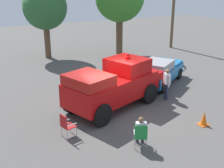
# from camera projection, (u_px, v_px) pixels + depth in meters

# --- Properties ---
(ground_plane) EXTENTS (60.00, 60.00, 0.00)m
(ground_plane) POSITION_uv_depth(u_px,v_px,m) (114.00, 112.00, 14.66)
(ground_plane) COLOR #514F4C
(vintage_fire_truck) EXTENTS (6.33, 4.18, 2.59)m
(vintage_fire_truck) POSITION_uv_depth(u_px,v_px,m) (115.00, 84.00, 14.96)
(vintage_fire_truck) COLOR black
(vintage_fire_truck) RESTS_ON ground
(classic_hot_rod) EXTENTS (4.65, 3.96, 1.46)m
(classic_hot_rod) POSITION_uv_depth(u_px,v_px,m) (159.00, 71.00, 18.47)
(classic_hot_rod) COLOR black
(classic_hot_rod) RESTS_ON ground
(lawn_chair_near_truck) EXTENTS (0.67, 0.67, 1.02)m
(lawn_chair_near_truck) POSITION_uv_depth(u_px,v_px,m) (141.00, 134.00, 11.39)
(lawn_chair_near_truck) COLOR #B7BABF
(lawn_chair_near_truck) RESTS_ON ground
(lawn_chair_by_car) EXTENTS (0.61, 0.61, 1.02)m
(lawn_chair_by_car) POSITION_uv_depth(u_px,v_px,m) (66.00, 124.00, 12.18)
(lawn_chair_by_car) COLOR #B7BABF
(lawn_chair_by_car) RESTS_ON ground
(spectator_seated) EXTENTS (0.58, 0.64, 1.29)m
(spectator_seated) POSITION_uv_depth(u_px,v_px,m) (141.00, 130.00, 11.48)
(spectator_seated) COLOR #383842
(spectator_seated) RESTS_ON ground
(spectator_standing) EXTENTS (0.35, 0.65, 1.68)m
(spectator_standing) POSITION_uv_depth(u_px,v_px,m) (167.00, 82.00, 15.93)
(spectator_standing) COLOR #2D334C
(spectator_standing) RESTS_ON ground
(oak_tree_right) EXTENTS (3.43, 3.43, 5.71)m
(oak_tree_right) POSITION_uv_depth(u_px,v_px,m) (45.00, 8.00, 23.22)
(oak_tree_right) COLOR brown
(oak_tree_right) RESTS_ON ground
(utility_pole) EXTENTS (0.72, 1.63, 7.42)m
(utility_pole) POSITION_uv_depth(u_px,v_px,m) (174.00, 5.00, 26.77)
(utility_pole) COLOR brown
(utility_pole) RESTS_ON ground
(traffic_cone) EXTENTS (0.40, 0.40, 0.64)m
(traffic_cone) POSITION_uv_depth(u_px,v_px,m) (204.00, 119.00, 13.29)
(traffic_cone) COLOR orange
(traffic_cone) RESTS_ON ground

